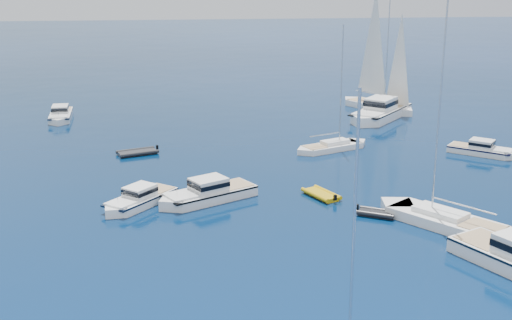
% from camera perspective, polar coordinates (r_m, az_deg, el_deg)
% --- Properties ---
extents(motor_cruiser_left, '(7.03, 7.86, 2.13)m').
position_cam_1_polar(motor_cruiser_left, '(58.30, -9.63, -3.71)').
color(motor_cruiser_left, white).
rests_on(motor_cruiser_left, ground).
extents(motor_cruiser_centre, '(9.77, 7.30, 2.51)m').
position_cam_1_polar(motor_cruiser_centre, '(58.71, -4.08, -3.37)').
color(motor_cruiser_centre, silver).
rests_on(motor_cruiser_centre, ground).
extents(motor_cruiser_far_r, '(7.49, 6.68, 2.03)m').
position_cam_1_polar(motor_cruiser_far_r, '(75.93, 18.20, 0.43)').
color(motor_cruiser_far_r, silver).
rests_on(motor_cruiser_far_r, ground).
extents(motor_cruiser_distant, '(11.45, 12.65, 3.44)m').
position_cam_1_polar(motor_cruiser_distant, '(89.72, 10.14, 3.38)').
color(motor_cruiser_distant, white).
rests_on(motor_cruiser_distant, ground).
extents(motor_cruiser_horizon, '(3.30, 8.75, 2.25)m').
position_cam_1_polar(motor_cruiser_horizon, '(91.50, -15.82, 3.26)').
color(motor_cruiser_horizon, silver).
rests_on(motor_cruiser_horizon, ground).
extents(sailboat_mid_r, '(10.35, 11.94, 18.53)m').
position_cam_1_polar(sailboat_mid_r, '(55.11, 15.36, -5.29)').
color(sailboat_mid_r, white).
rests_on(sailboat_mid_r, ground).
extents(sailboat_centre, '(9.52, 6.04, 13.73)m').
position_cam_1_polar(sailboat_centre, '(74.40, 6.31, 0.85)').
color(sailboat_centre, white).
rests_on(sailboat_centre, ground).
extents(sailboat_sails_r, '(9.52, 12.40, 18.53)m').
position_cam_1_polar(sailboat_sails_r, '(95.35, 9.97, 4.16)').
color(sailboat_sails_r, white).
rests_on(sailboat_sails_r, ground).
extents(tender_yellow, '(3.54, 4.36, 0.95)m').
position_cam_1_polar(tender_yellow, '(59.74, 5.41, -3.05)').
color(tender_yellow, '#C49A0B').
rests_on(tender_yellow, ground).
extents(tender_grey_near, '(3.60, 3.05, 0.95)m').
position_cam_1_polar(tender_grey_near, '(56.04, 9.92, -4.56)').
color(tender_grey_near, black).
rests_on(tender_grey_near, ground).
extents(tender_grey_far, '(4.90, 3.71, 0.95)m').
position_cam_1_polar(tender_grey_far, '(73.26, -9.77, 0.46)').
color(tender_grey_far, black).
rests_on(tender_grey_far, ground).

